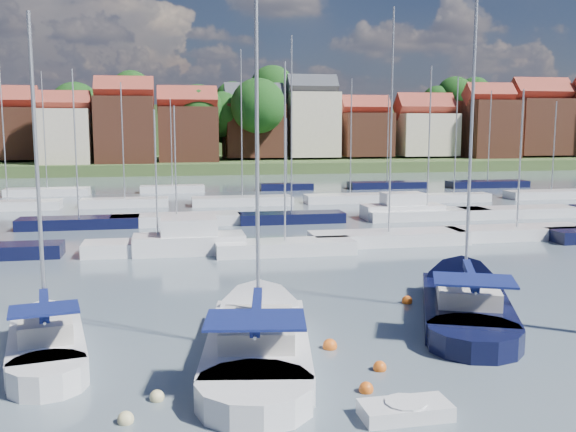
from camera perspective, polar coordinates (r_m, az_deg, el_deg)
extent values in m
plane|color=#45515D|center=(61.46, -4.42, 0.54)|extent=(260.00, 260.00, 0.00)
cube|color=silver|center=(24.66, -20.64, -11.03)|extent=(3.52, 6.31, 1.20)
cone|color=silver|center=(28.22, -20.71, -8.61)|extent=(2.97, 3.30, 2.48)
cylinder|color=silver|center=(21.86, -20.57, -13.53)|extent=(2.89, 2.89, 1.20)
cube|color=beige|center=(23.98, -20.75, -9.20)|extent=(2.16, 2.76, 0.70)
cylinder|color=#B2B2B7|center=(23.85, -21.39, 3.35)|extent=(0.14, 0.14, 11.04)
cylinder|color=#B2B2B7|center=(22.95, -20.84, -7.77)|extent=(0.70, 3.28, 0.10)
cube|color=#101850|center=(22.91, -20.86, -7.40)|extent=(0.86, 3.15, 0.35)
cube|color=#101850|center=(21.83, -20.86, -7.76)|extent=(2.35, 1.85, 0.08)
cube|color=silver|center=(23.17, -2.68, -11.75)|extent=(4.79, 8.86, 1.20)
cone|color=silver|center=(28.17, -2.46, -8.10)|extent=(4.11, 4.59, 3.51)
cylinder|color=silver|center=(19.27, -2.95, -16.01)|extent=(4.01, 4.01, 1.20)
cube|color=beige|center=(22.31, -2.73, -9.96)|extent=(2.98, 3.85, 0.70)
cylinder|color=#B2B2B7|center=(22.37, -2.80, 9.44)|extent=(0.14, 0.14, 15.58)
cylinder|color=#B2B2B7|center=(20.94, -2.81, -8.75)|extent=(0.84, 4.63, 0.10)
cube|color=#101850|center=(20.90, -2.82, -8.35)|extent=(1.00, 4.43, 0.35)
cube|color=#101850|center=(19.40, -2.92, -9.20)|extent=(3.27, 2.55, 0.08)
cube|color=black|center=(28.76, 15.49, -8.05)|extent=(6.33, 9.07, 1.20)
cone|color=black|center=(33.81, 14.83, -5.60)|extent=(4.74, 5.07, 3.49)
cylinder|color=black|center=(24.78, 16.22, -10.73)|extent=(4.53, 4.53, 1.20)
cube|color=beige|center=(27.96, 15.65, -6.51)|extent=(3.56, 4.14, 0.70)
cylinder|color=#B2B2B7|center=(28.25, 16.06, 9.15)|extent=(0.14, 0.14, 15.85)
cylinder|color=#B2B2B7|center=(26.63, 15.91, -5.37)|extent=(1.81, 4.36, 0.10)
cube|color=#101850|center=(26.60, 15.93, -5.05)|extent=(1.91, 4.22, 0.35)
cube|color=#101850|center=(25.10, 16.22, -5.50)|extent=(3.53, 3.04, 0.08)
cube|color=silver|center=(19.02, 10.39, -16.71)|extent=(2.55, 1.23, 0.50)
cylinder|color=silver|center=(18.96, 10.40, -16.33)|extent=(1.17, 1.17, 0.32)
sphere|color=beige|center=(19.05, -14.23, -17.39)|extent=(0.46, 0.46, 0.46)
sphere|color=beige|center=(20.22, -11.56, -15.75)|extent=(0.44, 0.44, 0.44)
sphere|color=#D85914|center=(20.52, 6.96, -15.27)|extent=(0.45, 0.45, 0.45)
sphere|color=#D85914|center=(30.18, 10.53, -7.62)|extent=(0.49, 0.49, 0.49)
sphere|color=#D85914|center=(24.00, 3.74, -11.67)|extent=(0.53, 0.53, 0.53)
sphere|color=#D85914|center=(22.20, 8.15, -13.42)|extent=(0.45, 0.45, 0.45)
cube|color=silver|center=(41.52, -11.48, -2.81)|extent=(9.22, 2.58, 1.00)
cylinder|color=#B2B2B7|center=(40.90, -11.66, 3.52)|extent=(0.12, 0.12, 8.18)
cube|color=silver|center=(40.58, -0.27, -2.90)|extent=(8.78, 2.46, 1.00)
cylinder|color=#B2B2B7|center=(39.86, -0.28, 5.64)|extent=(0.12, 0.12, 11.06)
cube|color=silver|center=(44.47, 8.93, -2.02)|extent=(10.79, 3.02, 1.00)
cylinder|color=#B2B2B7|center=(43.78, 9.17, 8.26)|extent=(0.12, 0.12, 14.87)
cube|color=silver|center=(48.88, 19.64, -1.48)|extent=(10.13, 2.84, 1.00)
cylinder|color=#B2B2B7|center=(48.32, 19.94, 4.73)|extent=(0.12, 0.12, 9.59)
cube|color=silver|center=(41.30, -8.77, -2.58)|extent=(7.00, 2.60, 1.40)
cube|color=silver|center=(41.11, -8.80, -1.08)|extent=(3.50, 2.20, 1.30)
cube|color=black|center=(53.26, -18.08, -0.64)|extent=(9.30, 2.60, 1.00)
cylinder|color=#B2B2B7|center=(52.71, -18.38, 6.07)|extent=(0.12, 0.12, 11.48)
cube|color=silver|center=(53.16, -9.87, -0.38)|extent=(10.40, 2.91, 1.00)
cylinder|color=#B2B2B7|center=(52.66, -10.00, 4.89)|extent=(0.12, 0.12, 8.77)
cube|color=black|center=(53.37, 0.31, -0.22)|extent=(8.80, 2.46, 1.00)
cylinder|color=#B2B2B7|center=(52.80, 0.31, 8.04)|extent=(0.12, 0.12, 14.33)
cube|color=silver|center=(56.71, 12.24, 0.09)|extent=(10.73, 3.00, 1.00)
cylinder|color=#B2B2B7|center=(56.18, 12.44, 6.74)|extent=(0.12, 0.12, 12.14)
cube|color=silver|center=(60.29, 19.72, 0.27)|extent=(10.48, 2.93, 1.00)
cylinder|color=#B2B2B7|center=(59.83, 19.98, 5.62)|extent=(0.12, 0.12, 10.28)
cube|color=silver|center=(56.74, 10.11, 0.31)|extent=(7.00, 2.60, 1.40)
cube|color=silver|center=(56.60, 10.14, 1.41)|extent=(3.50, 2.20, 1.30)
cube|color=silver|center=(67.00, -23.63, 0.81)|extent=(9.71, 2.72, 1.00)
cylinder|color=#B2B2B7|center=(66.55, -24.02, 7.60)|extent=(0.12, 0.12, 14.88)
cube|color=silver|center=(65.69, -14.29, 1.11)|extent=(8.49, 2.38, 1.00)
cylinder|color=#B2B2B7|center=(65.25, -14.48, 6.48)|extent=(0.12, 0.12, 11.31)
cube|color=silver|center=(65.22, -4.09, 1.29)|extent=(10.16, 2.85, 1.00)
cylinder|color=#B2B2B7|center=(64.76, -4.16, 8.16)|extent=(0.12, 0.12, 14.59)
cube|color=silver|center=(67.56, 5.54, 1.51)|extent=(9.53, 2.67, 1.00)
cylinder|color=#B2B2B7|center=(67.12, 5.61, 7.00)|extent=(0.12, 0.12, 11.91)
cube|color=silver|center=(70.12, 14.52, 1.53)|extent=(7.62, 2.13, 1.00)
cylinder|color=#B2B2B7|center=(69.70, 14.71, 6.90)|extent=(0.12, 0.12, 12.13)
cube|color=silver|center=(76.92, 22.35, 1.75)|extent=(10.17, 2.85, 1.00)
cylinder|color=#B2B2B7|center=(76.56, 22.57, 5.74)|extent=(0.12, 0.12, 9.73)
cube|color=silver|center=(78.74, -20.60, 1.97)|extent=(9.24, 2.59, 1.00)
cylinder|color=#B2B2B7|center=(78.35, -20.86, 7.13)|extent=(0.12, 0.12, 13.17)
cube|color=silver|center=(78.26, -10.23, 2.33)|extent=(7.57, 2.12, 1.00)
cylinder|color=#B2B2B7|center=(77.90, -10.33, 6.45)|extent=(0.12, 0.12, 10.24)
cube|color=black|center=(79.73, -0.13, 2.57)|extent=(6.58, 1.84, 1.00)
cylinder|color=#B2B2B7|center=(79.42, -0.14, 5.80)|extent=(0.12, 0.12, 8.01)
cube|color=black|center=(83.02, 8.78, 2.69)|extent=(9.92, 2.78, 1.00)
cylinder|color=#B2B2B7|center=(82.67, 8.87, 6.81)|extent=(0.12, 0.12, 10.92)
cube|color=black|center=(87.42, 17.30, 2.69)|extent=(10.55, 2.95, 1.00)
cylinder|color=#B2B2B7|center=(87.08, 17.47, 6.79)|extent=(0.12, 0.12, 11.51)
cube|color=#42572B|center=(137.95, -7.88, 4.84)|extent=(200.00, 70.00, 3.00)
cube|color=#42572B|center=(162.73, -8.34, 6.98)|extent=(200.00, 60.00, 14.00)
cube|color=brown|center=(121.45, -23.66, 6.75)|extent=(10.37, 9.97, 8.73)
cube|color=maroon|center=(121.51, -23.82, 9.40)|extent=(10.57, 5.13, 5.13)
cube|color=beige|center=(110.79, -19.14, 6.66)|extent=(8.09, 8.80, 8.96)
cube|color=maroon|center=(110.83, -19.27, 9.49)|extent=(8.25, 4.00, 4.00)
cube|color=brown|center=(110.73, -14.24, 7.38)|extent=(9.36, 10.17, 10.97)
cube|color=maroon|center=(110.86, -14.36, 10.81)|extent=(9.54, 4.63, 4.63)
cube|color=brown|center=(112.29, -8.88, 7.14)|extent=(9.90, 8.56, 9.42)
cube|color=maroon|center=(112.35, -8.95, 10.16)|extent=(10.10, 4.90, 4.90)
cube|color=brown|center=(118.25, -3.02, 7.58)|extent=(10.59, 8.93, 9.49)
cube|color=#383A42|center=(118.35, -3.04, 10.51)|extent=(10.80, 5.24, 5.24)
cube|color=beige|center=(119.28, 2.14, 8.11)|extent=(9.01, 8.61, 11.65)
cube|color=#383A42|center=(119.47, 2.16, 11.44)|extent=(9.19, 4.46, 4.46)
cube|color=brown|center=(123.16, 6.80, 7.21)|extent=(9.10, 9.34, 8.00)
cube|color=maroon|center=(123.19, 6.84, 9.59)|extent=(9.28, 4.50, 4.50)
cube|color=beige|center=(126.79, 11.99, 7.09)|extent=(10.86, 9.59, 7.88)
cube|color=maroon|center=(126.82, 12.06, 9.47)|extent=(11.07, 5.37, 5.37)
cube|color=brown|center=(129.37, 17.33, 7.34)|extent=(9.18, 9.96, 10.97)
cube|color=maroon|center=(129.49, 17.46, 10.26)|extent=(9.36, 4.54, 4.54)
cube|color=brown|center=(136.16, 21.37, 7.38)|extent=(11.39, 9.67, 10.76)
cube|color=maroon|center=(136.30, 21.52, 10.23)|extent=(11.62, 5.64, 5.64)
cylinder|color=#382619|center=(150.06, 14.51, 8.06)|extent=(0.50, 0.50, 4.47)
sphere|color=#184816|center=(150.20, 14.60, 10.37)|extent=(8.18, 8.18, 8.18)
cylinder|color=#382619|center=(117.00, -5.71, 6.02)|extent=(0.50, 0.50, 4.46)
sphere|color=#184816|center=(116.94, -5.76, 8.98)|extent=(8.15, 8.15, 8.15)
cylinder|color=#382619|center=(135.99, -1.40, 8.35)|extent=(0.50, 0.50, 5.15)
sphere|color=#184816|center=(136.19, -1.41, 11.29)|extent=(9.41, 9.41, 9.41)
cylinder|color=#382619|center=(137.07, -13.66, 8.17)|extent=(0.50, 0.50, 4.56)
sphere|color=#184816|center=(137.23, -13.75, 10.75)|extent=(8.34, 8.34, 8.34)
cylinder|color=#382619|center=(126.99, -18.24, 5.98)|extent=(0.50, 0.50, 5.15)
sphere|color=#184816|center=(126.97, -18.39, 9.13)|extent=(9.42, 9.42, 9.42)
cylinder|color=#382619|center=(126.99, -1.40, 6.07)|extent=(0.50, 0.50, 3.77)
sphere|color=#184816|center=(126.90, -1.40, 8.38)|extent=(6.89, 6.89, 6.89)
cylinder|color=#382619|center=(112.66, -2.65, 6.16)|extent=(0.50, 0.50, 5.21)
sphere|color=#184816|center=(112.63, -2.68, 9.76)|extent=(9.53, 9.53, 9.53)
cylinder|color=#382619|center=(140.13, 18.76, 5.68)|extent=(0.50, 0.50, 2.97)
sphere|color=#184816|center=(140.04, 18.84, 7.32)|extent=(5.44, 5.44, 5.44)
cylinder|color=#382619|center=(114.52, -7.93, 6.03)|extent=(0.50, 0.50, 4.84)
sphere|color=#184816|center=(114.47, -8.00, 9.32)|extent=(8.85, 8.85, 8.85)
cylinder|color=#382619|center=(148.57, 13.03, 7.98)|extent=(0.50, 0.50, 3.72)
sphere|color=#184816|center=(148.66, 13.09, 9.92)|extent=(6.80, 6.80, 6.80)
cylinder|color=#382619|center=(129.77, 17.34, 5.81)|extent=(0.50, 0.50, 4.05)
sphere|color=#184816|center=(129.69, 17.44, 8.23)|extent=(7.40, 7.40, 7.40)
cylinder|color=#382619|center=(134.52, -4.93, 8.05)|extent=(0.50, 0.50, 3.93)
sphere|color=#184816|center=(134.62, -4.96, 10.32)|extent=(7.19, 7.19, 7.19)
cylinder|color=#382619|center=(126.41, 6.56, 6.02)|extent=(0.50, 0.50, 3.82)
sphere|color=#184816|center=(126.32, 6.60, 8.37)|extent=(6.99, 6.99, 6.99)
cylinder|color=#382619|center=(114.32, -16.13, 5.45)|extent=(0.50, 0.50, 3.48)
sphere|color=#184816|center=(114.22, -16.23, 7.82)|extent=(6.37, 6.37, 6.37)
cylinder|color=#382619|center=(139.08, 16.93, 5.74)|extent=(0.50, 0.50, 2.99)
sphere|color=#184816|center=(138.99, 17.00, 7.41)|extent=(5.46, 5.46, 5.46)
cylinder|color=#382619|center=(120.14, -5.77, 5.79)|extent=(0.50, 0.50, 3.25)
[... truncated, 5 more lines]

